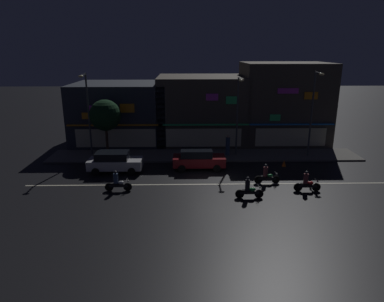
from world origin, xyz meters
TOP-DOWN VIEW (x-y plane):
  - ground_plane at (0.00, 0.00)m, footprint 140.00×140.00m
  - lane_divider_stripe at (0.00, 0.00)m, footprint 27.08×0.16m
  - sidewalk_far at (0.00, 7.02)m, footprint 28.50×3.78m
  - storefront_left_block at (-8.55, 12.84)m, footprint 9.68×8.04m
  - storefront_center_block at (8.55, 12.18)m, footprint 8.68×6.71m
  - storefront_right_block at (0.00, 12.77)m, footprint 9.19×7.88m
  - streetlamp_west at (-10.53, 7.14)m, footprint 0.44×1.64m
  - streetlamp_mid at (2.93, 6.84)m, footprint 0.44×1.64m
  - streetlamp_east at (9.53, 6.40)m, footprint 0.44×1.64m
  - pedestrian_on_sidewalk at (2.13, 6.92)m, footprint 0.39×0.39m
  - street_tree at (-9.01, 7.14)m, footprint 2.82×2.82m
  - parked_car_near_kerb at (-7.55, 2.93)m, footprint 4.30×1.98m
  - parked_car_trailing at (-0.73, 3.53)m, footprint 4.30×1.98m
  - motorcycle_lead at (6.69, -1.42)m, footprint 1.90×0.60m
  - motorcycle_following at (2.42, -2.49)m, footprint 1.90×0.60m
  - motorcycle_opposite_lane at (4.20, 0.08)m, footprint 1.90×0.60m
  - motorcycle_trailing_far at (-6.58, -1.10)m, footprint 1.90×0.60m
  - traffic_cone at (6.62, 3.97)m, footprint 0.36×0.36m

SIDE VIEW (x-z plane):
  - ground_plane at x=0.00m, z-range 0.00..0.00m
  - lane_divider_stripe at x=0.00m, z-range 0.00..0.01m
  - sidewalk_far at x=0.00m, z-range 0.00..0.14m
  - traffic_cone at x=6.62m, z-range 0.00..0.55m
  - motorcycle_lead at x=6.69m, z-range -0.13..1.39m
  - motorcycle_following at x=2.42m, z-range -0.13..1.39m
  - motorcycle_opposite_lane at x=4.20m, z-range -0.13..1.39m
  - motorcycle_trailing_far at x=-6.58m, z-range -0.13..1.39m
  - parked_car_near_kerb at x=-7.55m, z-range 0.03..1.70m
  - parked_car_trailing at x=-0.73m, z-range 0.03..1.70m
  - pedestrian_on_sidewalk at x=2.13m, z-range 0.07..1.94m
  - storefront_left_block at x=-8.55m, z-range 0.00..6.21m
  - storefront_right_block at x=0.00m, z-range 0.00..6.90m
  - street_tree at x=-9.01m, z-range 1.29..6.44m
  - storefront_center_block at x=8.55m, z-range 0.00..8.29m
  - streetlamp_mid at x=2.93m, z-range 0.78..7.88m
  - streetlamp_west at x=-10.53m, z-range 0.79..8.23m
  - streetlamp_east at x=9.53m, z-range 0.79..8.42m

